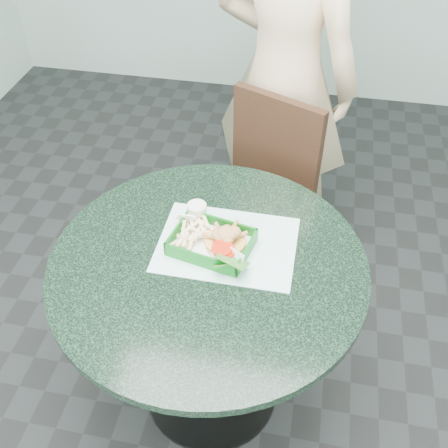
% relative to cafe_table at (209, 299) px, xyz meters
% --- Properties ---
extents(floor, '(4.00, 5.00, 0.02)m').
position_rel_cafe_table_xyz_m(floor, '(0.00, 0.00, -0.58)').
color(floor, '#303335').
rests_on(floor, ground).
extents(cafe_table, '(0.98, 0.98, 0.75)m').
position_rel_cafe_table_xyz_m(cafe_table, '(0.00, 0.00, 0.00)').
color(cafe_table, black).
rests_on(cafe_table, floor).
extents(dining_chair, '(0.40, 0.40, 0.93)m').
position_rel_cafe_table_xyz_m(dining_chair, '(0.12, 0.64, -0.05)').
color(dining_chair, brown).
rests_on(dining_chair, floor).
extents(diner_person, '(0.92, 0.77, 2.16)m').
position_rel_cafe_table_xyz_m(diner_person, '(0.12, 0.96, 0.50)').
color(diner_person, beige).
rests_on(diner_person, floor).
extents(placemat, '(0.43, 0.32, 0.00)m').
position_rel_cafe_table_xyz_m(placemat, '(0.05, 0.08, 0.17)').
color(placemat, '#BAF0EE').
rests_on(placemat, cafe_table).
extents(food_basket, '(0.24, 0.18, 0.05)m').
position_rel_cafe_table_xyz_m(food_basket, '(0.00, 0.05, 0.19)').
color(food_basket, '#0B6513').
rests_on(food_basket, placemat).
extents(crab_sandwich, '(0.13, 0.13, 0.07)m').
position_rel_cafe_table_xyz_m(crab_sandwich, '(0.04, 0.07, 0.22)').
color(crab_sandwich, gold).
rests_on(crab_sandwich, food_basket).
extents(fries_pile, '(0.14, 0.15, 0.05)m').
position_rel_cafe_table_xyz_m(fries_pile, '(-0.06, 0.07, 0.21)').
color(fries_pile, '#F8DFA2').
rests_on(fries_pile, food_basket).
extents(sauce_ramekin, '(0.06, 0.06, 0.04)m').
position_rel_cafe_table_xyz_m(sauce_ramekin, '(-0.10, 0.15, 0.22)').
color(sauce_ramekin, silver).
rests_on(sauce_ramekin, food_basket).
extents(garnish_cup, '(0.12, 0.11, 0.05)m').
position_rel_cafe_table_xyz_m(garnish_cup, '(0.07, 0.01, 0.21)').
color(garnish_cup, silver).
rests_on(garnish_cup, food_basket).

